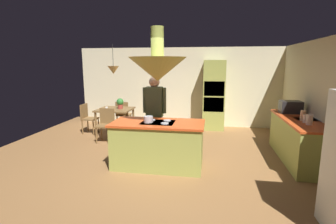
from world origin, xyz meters
The scene contains 20 objects.
ground centered at (0.00, 0.00, 0.00)m, with size 8.16×8.16×0.00m, color olive.
wall_back centered at (0.00, 3.45, 1.27)m, with size 6.80×0.10×2.55m, color beige.
wall_right centered at (3.25, 0.40, 1.27)m, with size 0.10×7.20×2.55m, color beige.
kitchen_island centered at (0.00, -0.20, 0.46)m, with size 1.81×0.91×0.93m.
counter_run_right centered at (2.84, 0.60, 0.46)m, with size 0.73×2.23×0.91m.
oven_tower centered at (1.10, 3.04, 1.07)m, with size 0.66×0.62×2.14m.
dining_table centered at (-1.70, 1.90, 0.65)m, with size 0.96×0.91×0.76m.
person_at_island centered at (-0.23, 0.52, 1.01)m, with size 0.53×0.23×1.75m.
range_hood centered at (0.00, -0.20, 1.96)m, with size 1.10×1.10×1.00m.
pendant_light_over_table centered at (-1.70, 1.90, 1.86)m, with size 0.32×0.32×0.82m.
chair_facing_island centered at (-1.70, 1.23, 0.50)m, with size 0.40×0.40×0.87m.
chair_by_back_wall centered at (-1.70, 2.57, 0.50)m, with size 0.40×0.40×0.87m.
chair_at_corner centered at (-2.56, 1.90, 0.50)m, with size 0.40×0.40×0.87m.
potted_plant_on_table centered at (-1.55, 1.94, 0.93)m, with size 0.20×0.20×0.30m.
cup_on_table centered at (-1.85, 1.67, 0.81)m, with size 0.07×0.07×0.09m, color white.
canister_flour centered at (2.84, 0.05, 1.00)m, with size 0.11×0.11×0.20m, color silver.
canister_sugar centered at (2.84, 0.23, 0.98)m, with size 0.11×0.11×0.16m, color silver.
canister_tea centered at (2.84, 0.41, 1.01)m, with size 0.10×0.10×0.21m, color #E0B78C.
microwave_on_counter centered at (2.84, 1.26, 1.05)m, with size 0.46×0.36×0.28m, color #232326.
cooking_pot_on_cooktop centered at (-0.16, -0.33, 0.99)m, with size 0.18×0.18×0.12m, color #B2B2B7.
Camera 1 is at (1.01, -4.99, 2.03)m, focal length 27.41 mm.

